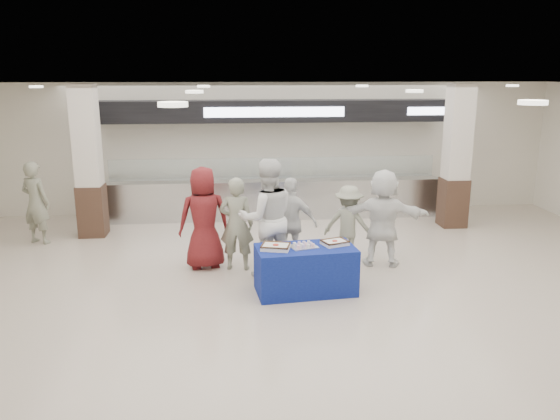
{
  "coord_description": "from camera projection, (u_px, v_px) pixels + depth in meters",
  "views": [
    {
      "loc": [
        -1.07,
        -7.46,
        3.41
      ],
      "look_at": [
        -0.21,
        1.6,
        1.12
      ],
      "focal_mm": 35.0,
      "sensor_mm": 36.0,
      "label": 1
    }
  ],
  "objects": [
    {
      "name": "serving_line",
      "position": [
        274.0,
        170.0,
        13.06
      ],
      "size": [
        8.7,
        0.85,
        2.8
      ],
      "color": "silver",
      "rests_on": "ground"
    },
    {
      "name": "display_table",
      "position": [
        305.0,
        270.0,
        8.66
      ],
      "size": [
        1.62,
        0.93,
        0.75
      ],
      "primitive_type": "cube",
      "rotation": [
        0.0,
        0.0,
        0.1
      ],
      "color": "navy",
      "rests_on": "ground"
    },
    {
      "name": "sheet_cake_right",
      "position": [
        335.0,
        242.0,
        8.69
      ],
      "size": [
        0.46,
        0.41,
        0.08
      ],
      "color": "white",
      "rests_on": "display_table"
    },
    {
      "name": "civilian_maroon",
      "position": [
        204.0,
        218.0,
        9.65
      ],
      "size": [
        0.99,
        0.73,
        1.84
      ],
      "primitive_type": "imported",
      "rotation": [
        0.0,
        0.0,
        3.32
      ],
      "color": "maroon",
      "rests_on": "ground"
    },
    {
      "name": "cupcake_tray",
      "position": [
        304.0,
        245.0,
        8.57
      ],
      "size": [
        0.48,
        0.41,
        0.07
      ],
      "color": "#BCBCC2",
      "rests_on": "display_table"
    },
    {
      "name": "soldier_bg",
      "position": [
        36.0,
        203.0,
        11.08
      ],
      "size": [
        0.73,
        0.62,
        1.7
      ],
      "primitive_type": "imported",
      "rotation": [
        0.0,
        0.0,
        2.73
      ],
      "color": "gray",
      "rests_on": "ground"
    },
    {
      "name": "soldier_b",
      "position": [
        348.0,
        224.0,
        10.03
      ],
      "size": [
        1.06,
        0.87,
        1.43
      ],
      "primitive_type": "imported",
      "rotation": [
        0.0,
        0.0,
        2.71
      ],
      "color": "gray",
      "rests_on": "ground"
    },
    {
      "name": "chef_short",
      "position": [
        291.0,
        223.0,
        9.71
      ],
      "size": [
        1.04,
        0.73,
        1.63
      ],
      "primitive_type": "imported",
      "rotation": [
        0.0,
        0.0,
        2.75
      ],
      "color": "silver",
      "rests_on": "ground"
    },
    {
      "name": "column_right",
      "position": [
        456.0,
        160.0,
        12.18
      ],
      "size": [
        0.55,
        0.55,
        3.2
      ],
      "color": "#352118",
      "rests_on": "ground"
    },
    {
      "name": "civilian_white",
      "position": [
        383.0,
        218.0,
        9.78
      ],
      "size": [
        1.73,
        0.91,
        1.78
      ],
      "primitive_type": "imported",
      "rotation": [
        0.0,
        0.0,
        2.9
      ],
      "color": "white",
      "rests_on": "ground"
    },
    {
      "name": "soldier_a",
      "position": [
        237.0,
        224.0,
        9.59
      ],
      "size": [
        0.66,
        0.48,
        1.67
      ],
      "primitive_type": "imported",
      "rotation": [
        0.0,
        0.0,
        3.0
      ],
      "color": "gray",
      "rests_on": "ground"
    },
    {
      "name": "sheet_cake_left",
      "position": [
        276.0,
        246.0,
        8.47
      ],
      "size": [
        0.5,
        0.43,
        0.09
      ],
      "color": "white",
      "rests_on": "display_table"
    },
    {
      "name": "ground",
      "position": [
        304.0,
        309.0,
        8.13
      ],
      "size": [
        14.0,
        14.0,
        0.0
      ],
      "primitive_type": "plane",
      "color": "beige",
      "rests_on": "ground"
    },
    {
      "name": "column_left",
      "position": [
        89.0,
        165.0,
        11.44
      ],
      "size": [
        0.55,
        0.55,
        3.2
      ],
      "color": "#352118",
      "rests_on": "ground"
    },
    {
      "name": "chef_tall",
      "position": [
        267.0,
        218.0,
        9.24
      ],
      "size": [
        1.1,
        0.92,
        2.04
      ],
      "primitive_type": "imported",
      "rotation": [
        0.0,
        0.0,
        3.3
      ],
      "color": "silver",
      "rests_on": "ground"
    }
  ]
}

